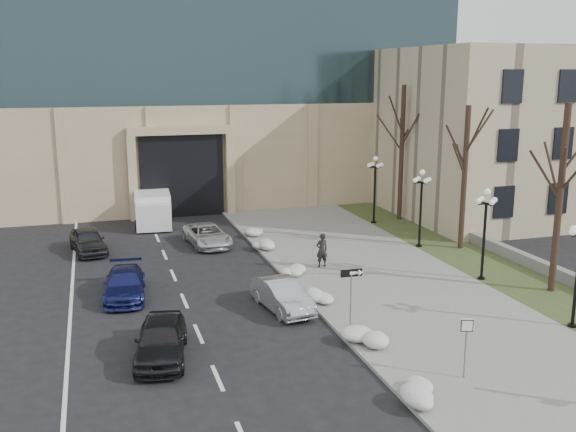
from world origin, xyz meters
name	(u,v)px	position (x,y,z in m)	size (l,w,h in m)	color
sidewalk	(382,280)	(3.50, 14.00, 0.06)	(9.00, 40.00, 0.12)	gray
curb	(297,288)	(-1.00, 14.00, 0.07)	(0.30, 40.00, 0.14)	gray
grass_strip	(493,268)	(10.00, 14.00, 0.05)	(4.00, 40.00, 0.10)	#344422
stone_wall	(502,250)	(12.00, 16.00, 0.35)	(0.50, 30.00, 0.70)	gray
classical_building	(525,129)	(22.00, 27.98, 6.00)	(22.00, 18.12, 12.00)	#BBAB8C
car_a	(161,339)	(-8.16, 8.14, 0.75)	(1.78, 4.41, 1.50)	black
car_b	(282,295)	(-2.50, 11.58, 0.68)	(1.44, 4.12, 1.36)	#A1A3A8
car_c	(125,284)	(-9.07, 15.31, 0.65)	(1.83, 4.51, 1.31)	navy
car_d	(207,235)	(-3.74, 23.38, 0.64)	(2.13, 4.62, 1.28)	silver
car_e	(88,241)	(-10.69, 23.83, 0.72)	(1.70, 4.22, 1.44)	#2C2C31
pedestrian	(322,250)	(1.28, 16.82, 1.04)	(0.67, 0.44, 1.84)	black
box_truck	(153,207)	(-6.31, 30.66, 1.05)	(2.83, 6.98, 2.17)	silver
one_way_sign	(355,280)	(-0.31, 8.58, 2.14)	(0.96, 0.26, 2.59)	slate
keep_sign	(466,336)	(1.52, 3.32, 1.66)	(0.47, 0.19, 2.25)	slate
snow_clump_b	(418,394)	(-0.69, 2.46, 0.30)	(1.10, 1.60, 0.36)	silver
snow_clump_c	(364,338)	(-0.57, 6.99, 0.30)	(1.10, 1.60, 0.36)	silver
snow_clump_d	(320,299)	(-0.67, 11.68, 0.30)	(1.10, 1.60, 0.36)	silver
snow_clump_e	(295,272)	(-0.56, 15.84, 0.30)	(1.10, 1.60, 0.36)	silver
snow_clump_f	(265,247)	(-0.75, 21.00, 0.30)	(1.10, 1.60, 0.36)	silver
snow_clump_g	(254,233)	(-0.55, 24.42, 0.30)	(1.10, 1.60, 0.36)	silver
lamppost_b	(485,222)	(8.30, 12.50, 3.07)	(1.18, 1.18, 4.76)	black
lamppost_c	(421,198)	(8.30, 19.00, 3.07)	(1.18, 1.18, 4.76)	black
lamppost_d	(375,181)	(8.30, 25.50, 3.07)	(1.18, 1.18, 4.76)	black
tree_near	(562,172)	(10.50, 10.00, 5.83)	(3.20, 3.20, 9.00)	black
tree_mid	(466,158)	(10.50, 18.00, 5.50)	(3.20, 3.20, 8.50)	black
tree_far	(402,134)	(10.50, 26.00, 6.15)	(3.20, 3.20, 9.50)	black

